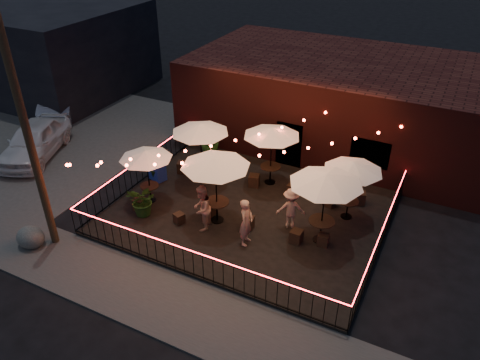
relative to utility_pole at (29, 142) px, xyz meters
The scene contains 39 objects.
ground 7.21m from the utility_pole, 25.71° to the left, with size 110.00×110.00×0.00m, color black.
patio 8.11m from the utility_pole, 40.43° to the left, with size 10.00×8.00×0.15m, color black.
sidewalk 6.74m from the utility_pole, ahead, with size 18.00×2.50×0.05m, color #3E3C39.
parking_lot 10.15m from the utility_pole, 135.00° to the left, with size 11.00×12.00×0.02m, color #3E3C39.
brick_building 14.27m from the utility_pole, 63.05° to the left, with size 14.00×8.00×4.00m.
background_building 17.19m from the utility_pole, 137.37° to the left, with size 12.00×9.00×5.00m, color black.
utility_pole is the anchor object (origin of this frame).
fence_front 6.38m from the utility_pole, ahead, with size 10.00×0.04×1.04m.
fence_left 5.70m from the utility_pole, 85.03° to the left, with size 0.04×8.00×1.04m.
fence_right 11.85m from the utility_pole, 23.86° to the left, with size 0.04×8.00×1.04m.
festoon_lights 6.32m from the utility_pole, 44.40° to the left, with size 10.02×8.72×1.32m.
cafe_table_0 4.27m from the utility_pole, 65.57° to the left, with size 2.09×2.09×2.24m.
cafe_table_1 6.55m from the utility_pole, 65.77° to the left, with size 2.74×2.74×2.60m.
cafe_table_2 5.97m from the utility_pole, 37.58° to the left, with size 2.75×2.75×2.73m.
cafe_table_3 8.82m from the utility_pole, 52.52° to the left, with size 2.37×2.37×2.56m.
cafe_table_4 9.47m from the utility_pole, 26.31° to the left, with size 2.57×2.57×2.74m.
cafe_table_5 10.79m from the utility_pole, 33.88° to the left, with size 2.38×2.38×2.37m.
bistro_chair_0 4.85m from the utility_pole, 60.56° to the left, with size 0.41×0.41×0.48m, color black.
bistro_chair_1 5.73m from the utility_pole, 39.08° to the left, with size 0.34×0.34×0.40m, color black.
bistro_chair_2 7.13m from the utility_pole, 75.58° to the left, with size 0.42×0.42×0.50m, color black.
bistro_chair_3 7.90m from the utility_pole, 68.97° to the left, with size 0.37×0.37×0.44m, color black.
bistro_chair_4 6.61m from the utility_pole, 41.75° to the left, with size 0.43×0.43×0.51m, color black.
bistro_chair_5 7.80m from the utility_pole, 32.21° to the left, with size 0.38×0.38×0.45m, color black.
bistro_chair_6 8.74m from the utility_pole, 52.94° to the left, with size 0.43×0.43×0.50m, color black.
bistro_chair_7 9.84m from the utility_pole, 44.98° to the left, with size 0.40×0.40×0.47m, color black.
bistro_chair_8 9.26m from the utility_pole, 25.68° to the left, with size 0.39×0.39×0.47m, color black.
bistro_chair_9 10.13m from the utility_pole, 24.82° to the left, with size 0.36×0.36×0.43m, color black.
bistro_chair_10 10.90m from the utility_pole, 38.52° to the left, with size 0.41×0.41×0.49m, color black.
bistro_chair_11 12.03m from the utility_pole, 37.97° to the left, with size 0.43×0.43×0.51m, color black.
patron_a 7.40m from the utility_pole, 24.94° to the left, with size 0.65×0.42×1.78m, color #D9AA89.
patron_b 6.02m from the utility_pole, 33.42° to the left, with size 0.86×0.67×1.77m, color #CDA68B.
patron_c 8.95m from the utility_pole, 31.70° to the left, with size 1.03×0.59×1.60m, color tan.
potted_shrub_a 4.60m from the utility_pole, 53.18° to the left, with size 1.13×0.98×1.26m, color #103B0F.
potted_shrub_b 6.01m from the utility_pole, 79.10° to the left, with size 0.68×0.54×1.23m, color #1D3C11.
potted_shrub_c 8.67m from the utility_pole, 77.09° to the left, with size 0.81×0.81×1.45m, color #15380D.
cooler 6.08m from the utility_pole, 79.76° to the left, with size 0.86×0.72×0.97m.
boulder 3.71m from the utility_pole, 138.01° to the right, with size 0.95×0.81×0.74m, color #42423D.
car_white 7.75m from the utility_pole, 141.72° to the left, with size 1.91×4.74×1.62m, color white.
car_silver 12.45m from the utility_pole, 133.98° to the left, with size 1.69×4.85×1.60m, color #A3A1A9.
Camera 1 is at (6.32, -11.25, 10.62)m, focal length 35.00 mm.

